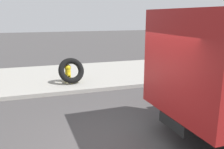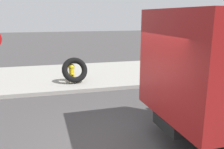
# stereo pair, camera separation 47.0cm
# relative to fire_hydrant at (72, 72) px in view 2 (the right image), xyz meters

# --- Properties ---
(ground_plane) EXTENTS (80.00, 80.00, 0.00)m
(ground_plane) POSITION_rel_fire_hydrant_xyz_m (0.38, -5.22, -0.55)
(ground_plane) COLOR #423F3F
(sidewalk_curb) EXTENTS (36.00, 5.00, 0.15)m
(sidewalk_curb) POSITION_rel_fire_hydrant_xyz_m (0.38, 1.28, -0.48)
(sidewalk_curb) COLOR #99968E
(sidewalk_curb) RESTS_ON ground
(fire_hydrant) EXTENTS (0.27, 0.60, 0.76)m
(fire_hydrant) POSITION_rel_fire_hydrant_xyz_m (0.00, 0.00, 0.00)
(fire_hydrant) COLOR yellow
(fire_hydrant) RESTS_ON sidewalk_curb
(loose_tire) EXTENTS (1.13, 0.78, 1.07)m
(loose_tire) POSITION_rel_fire_hydrant_xyz_m (0.11, -0.21, 0.13)
(loose_tire) COLOR black
(loose_tire) RESTS_ON sidewalk_curb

